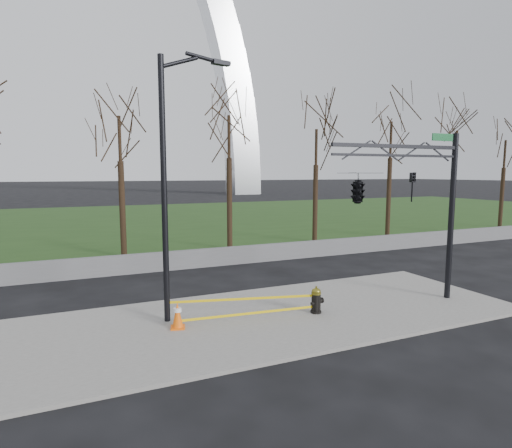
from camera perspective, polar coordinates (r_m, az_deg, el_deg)
name	(u,v)px	position (r m, az deg, el deg)	size (l,w,h in m)	color
ground	(251,321)	(13.49, -0.74, -13.10)	(500.00, 500.00, 0.00)	black
sidewalk	(251,320)	(13.47, -0.74, -12.90)	(18.00, 6.00, 0.10)	slate
grass_strip	(129,221)	(42.21, -16.85, 0.40)	(120.00, 40.00, 0.06)	#203D16
guardrail	(186,259)	(20.70, -9.45, -4.78)	(60.00, 0.30, 0.90)	#59595B
gateway_arch	(92,21)	(91.18, -21.41, 24.29)	(66.00, 6.00, 65.00)	silver
tree_row	(229,175)	(25.19, -3.70, 6.68)	(53.38, 4.00, 9.03)	black
fire_hydrant	(316,300)	(13.98, 8.21, -10.26)	(0.55, 0.36, 0.88)	black
traffic_cone	(178,315)	(12.74, -10.63, -12.08)	(0.49, 0.49, 0.79)	#F8610D
street_light	(171,171)	(12.83, -11.53, 7.12)	(2.37, 0.66, 8.21)	black
traffic_signal_mast	(378,188)	(14.29, 16.22, 4.76)	(5.10, 2.50, 6.00)	black
caution_tape	(247,306)	(13.33, -1.24, -11.07)	(4.60, 1.19, 0.45)	yellow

